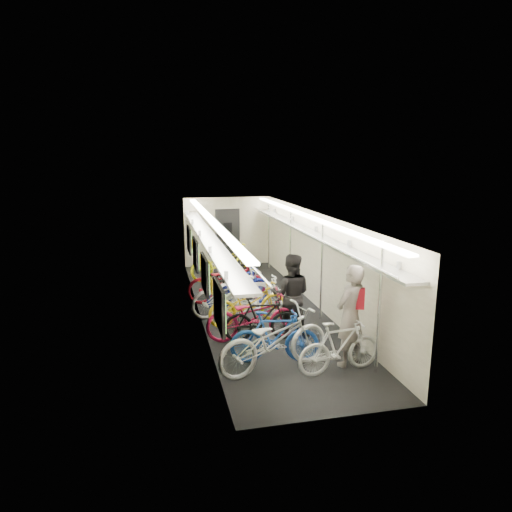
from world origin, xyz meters
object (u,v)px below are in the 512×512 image
bicycle_1 (275,337)px  passenger_mid (291,295)px  bicycle_0 (274,340)px  passenger_near (350,316)px  backpack (357,298)px

bicycle_1 → passenger_mid: (0.69, 1.26, 0.39)m
bicycle_0 → passenger_near: 1.45m
bicycle_1 → passenger_mid: passenger_mid is taller
bicycle_1 → passenger_mid: bearing=-19.1°
passenger_near → backpack: (0.11, -0.03, 0.33)m
passenger_near → backpack: size_ratio=4.99×
bicycle_0 → passenger_near: bearing=-109.1°
passenger_near → passenger_mid: bearing=-100.6°
bicycle_0 → passenger_near: passenger_near is taller
bicycle_0 → passenger_near: size_ratio=1.16×
bicycle_0 → bicycle_1: 0.34m
passenger_mid → backpack: size_ratio=4.68×
bicycle_1 → passenger_mid: 1.49m
passenger_mid → bicycle_0: bearing=83.3°
passenger_near → passenger_mid: passenger_near is taller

